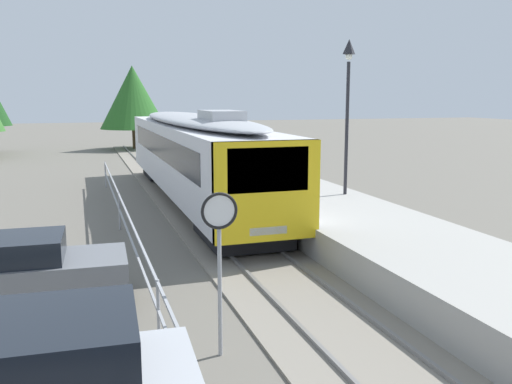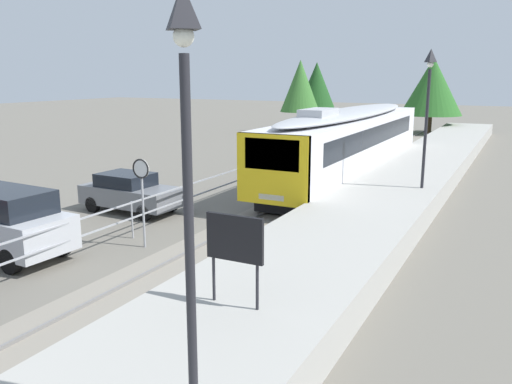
{
  "view_description": "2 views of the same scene",
  "coord_description": "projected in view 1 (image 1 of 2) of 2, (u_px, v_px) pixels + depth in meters",
  "views": [
    {
      "loc": [
        -4.45,
        3.12,
        4.3
      ],
      "look_at": [
        0.0,
        16.71,
        1.8
      ],
      "focal_mm": 38.09,
      "sensor_mm": 36.0,
      "label": 1
    },
    {
      "loc": [
        7.93,
        -1.03,
        5.26
      ],
      "look_at": [
        0.4,
        13.71,
        1.6
      ],
      "focal_mm": 37.03,
      "sensor_mm": 36.0,
      "label": 2
    }
  ],
  "objects": [
    {
      "name": "ground_plane",
      "position": [
        127.0,
        223.0,
        18.86
      ],
      "size": [
        160.0,
        160.0,
        0.0
      ],
      "primitive_type": "plane",
      "color": "#6B665B"
    },
    {
      "name": "track_rails",
      "position": [
        211.0,
        216.0,
        19.77
      ],
      "size": [
        3.2,
        60.0,
        0.14
      ],
      "color": "gray",
      "rests_on": "ground"
    },
    {
      "name": "commuter_train",
      "position": [
        194.0,
        151.0,
        22.12
      ],
      "size": [
        2.82,
        18.59,
        3.74
      ],
      "color": "silver",
      "rests_on": "track_rails"
    },
    {
      "name": "station_platform",
      "position": [
        294.0,
        200.0,
        20.7
      ],
      "size": [
        3.9,
        60.0,
        0.9
      ],
      "primitive_type": "cube",
      "color": "#A8A59E",
      "rests_on": "ground"
    },
    {
      "name": "platform_lamp_mid_platform",
      "position": [
        348.0,
        88.0,
        18.68
      ],
      "size": [
        0.34,
        0.34,
        5.35
      ],
      "color": "#232328",
      "rests_on": "station_platform"
    },
    {
      "name": "speed_limit_sign",
      "position": [
        219.0,
        233.0,
        8.79
      ],
      "size": [
        0.61,
        0.1,
        2.81
      ],
      "color": "#9EA0A5",
      "rests_on": "ground"
    },
    {
      "name": "carpark_fence",
      "position": [
        158.0,
        299.0,
        9.25
      ],
      "size": [
        0.06,
        36.06,
        1.25
      ],
      "color": "#9EA0A5",
      "rests_on": "ground"
    },
    {
      "name": "parked_hatchback_grey",
      "position": [
        24.0,
        271.0,
        11.08
      ],
      "size": [
        4.07,
        1.92,
        1.53
      ],
      "color": "slate",
      "rests_on": "ground"
    },
    {
      "name": "tree_distant_left",
      "position": [
        133.0,
        97.0,
        44.77
      ],
      "size": [
        5.48,
        5.48,
        6.88
      ],
      "color": "brown",
      "rests_on": "ground"
    }
  ]
}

